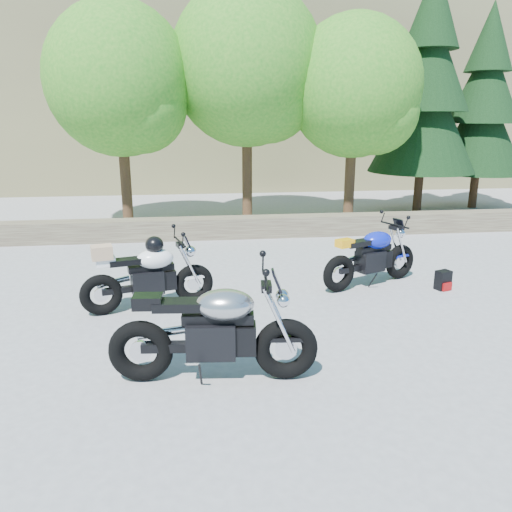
# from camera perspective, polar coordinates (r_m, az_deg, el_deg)

# --- Properties ---
(ground) EXTENTS (90.00, 90.00, 0.00)m
(ground) POSITION_cam_1_polar(r_m,az_deg,el_deg) (7.09, -0.57, -8.05)
(ground) COLOR gray
(ground) RESTS_ON ground
(stone_wall) EXTENTS (22.00, 0.55, 0.50)m
(stone_wall) POSITION_cam_1_polar(r_m,az_deg,el_deg) (12.26, -3.63, 3.26)
(stone_wall) COLOR brown
(stone_wall) RESTS_ON ground
(hillside) EXTENTS (80.00, 30.00, 15.00)m
(hillside) POSITION_cam_1_polar(r_m,az_deg,el_deg) (34.98, -1.21, 23.09)
(hillside) COLOR #6D6344
(hillside) RESTS_ON ground
(tree_decid_left) EXTENTS (3.67, 3.67, 5.62)m
(tree_decid_left) POSITION_cam_1_polar(r_m,az_deg,el_deg) (13.72, -14.94, 18.30)
(tree_decid_left) COLOR #382314
(tree_decid_left) RESTS_ON ground
(tree_decid_mid) EXTENTS (4.08, 4.08, 6.24)m
(tree_decid_mid) POSITION_cam_1_polar(r_m,az_deg,el_deg) (14.15, -0.59, 20.34)
(tree_decid_mid) COLOR #382314
(tree_decid_mid) RESTS_ON ground
(tree_decid_right) EXTENTS (3.54, 3.54, 5.41)m
(tree_decid_right) POSITION_cam_1_polar(r_m,az_deg,el_deg) (14.14, 11.65, 17.85)
(tree_decid_right) COLOR #382314
(tree_decid_right) RESTS_ON ground
(conifer_near) EXTENTS (3.17, 3.17, 7.06)m
(conifer_near) POSITION_cam_1_polar(r_m,az_deg,el_deg) (16.25, 18.95, 17.64)
(conifer_near) COLOR #382314
(conifer_near) RESTS_ON ground
(conifer_far) EXTENTS (2.82, 2.82, 6.27)m
(conifer_far) POSITION_cam_1_polar(r_m,az_deg,el_deg) (17.81, 24.57, 15.51)
(conifer_far) COLOR #382314
(conifer_far) RESTS_ON ground
(silver_bike) EXTENTS (2.32, 0.73, 1.16)m
(silver_bike) POSITION_cam_1_polar(r_m,az_deg,el_deg) (5.54, -4.74, -8.69)
(silver_bike) COLOR black
(silver_bike) RESTS_ON ground
(white_bike) EXTENTS (2.01, 0.78, 1.13)m
(white_bike) POSITION_cam_1_polar(r_m,az_deg,el_deg) (7.73, -12.29, -2.02)
(white_bike) COLOR black
(white_bike) RESTS_ON ground
(blue_bike) EXTENTS (1.95, 0.99, 1.03)m
(blue_bike) POSITION_cam_1_polar(r_m,az_deg,el_deg) (8.90, 13.09, -0.11)
(blue_bike) COLOR black
(blue_bike) RESTS_ON ground
(backpack) EXTENTS (0.29, 0.27, 0.33)m
(backpack) POSITION_cam_1_polar(r_m,az_deg,el_deg) (9.10, 20.62, -2.63)
(backpack) COLOR black
(backpack) RESTS_ON ground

